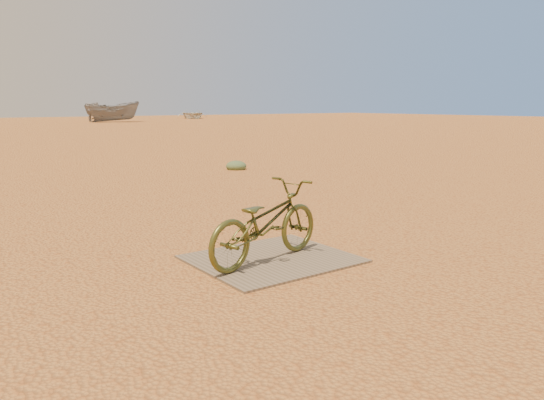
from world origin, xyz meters
TOP-DOWN VIEW (x-y plane):
  - ground at (0.00, 0.00)m, footprint 120.00×120.00m
  - plywood_board at (-0.11, -0.02)m, footprint 1.50×1.29m
  - bicycle at (-0.23, -0.07)m, footprint 1.54×0.81m
  - boat_mid_right at (12.46, 39.67)m, footprint 4.69×2.69m
  - boat_far_right at (22.83, 45.34)m, footprint 4.69×5.30m
  - kale_b at (3.54, 6.41)m, footprint 0.48×0.48m

SIDE VIEW (x-z plane):
  - ground at x=0.00m, z-range 0.00..0.00m
  - kale_b at x=3.54m, z-range -0.13..0.13m
  - plywood_board at x=-0.11m, z-range 0.00..0.02m
  - bicycle at x=-0.23m, z-range 0.02..0.79m
  - boat_far_right at x=22.83m, z-range 0.00..0.91m
  - boat_mid_right at x=12.46m, z-range 0.00..1.71m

